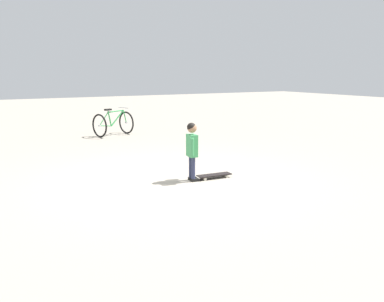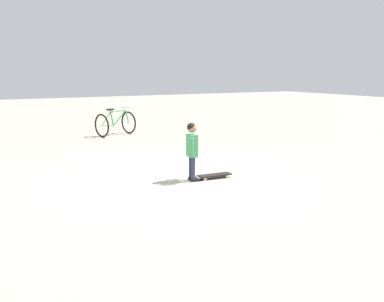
% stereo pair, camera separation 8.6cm
% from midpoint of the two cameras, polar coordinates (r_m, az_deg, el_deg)
% --- Properties ---
extents(ground_plane, '(50.00, 50.00, 0.00)m').
position_cam_midpoint_polar(ground_plane, '(7.52, -3.51, -3.93)').
color(ground_plane, '#9E9384').
extents(child_person, '(0.35, 0.25, 1.06)m').
position_cam_midpoint_polar(child_person, '(7.24, -0.33, 0.83)').
color(child_person, '#2D3351').
rests_on(child_person, ground).
extents(skateboard, '(0.24, 0.67, 0.07)m').
position_cam_midpoint_polar(skateboard, '(7.54, 2.82, -3.41)').
color(skateboard, black).
rests_on(skateboard, ground).
extents(bicycle_near, '(1.02, 1.24, 0.85)m').
position_cam_midpoint_polar(bicycle_near, '(12.77, -11.19, 3.84)').
color(bicycle_near, black).
rests_on(bicycle_near, ground).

